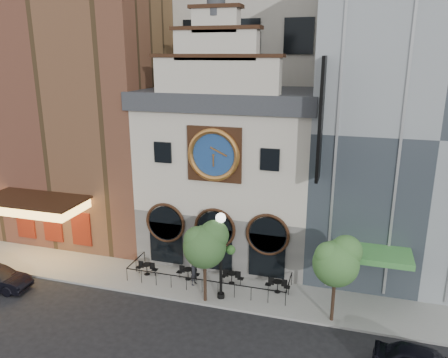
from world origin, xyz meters
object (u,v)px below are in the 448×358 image
bistro_0 (147,268)px  bistro_1 (188,273)px  lamppost (221,246)px  tree_right (337,260)px  tree_left (205,243)px  bistro_3 (278,285)px  pedestrian (194,273)px  bistro_2 (232,277)px

bistro_0 → bistro_1: same height
lamppost → tree_right: bearing=-7.0°
lamppost → tree_left: (-0.79, -0.53, 0.33)m
bistro_3 → pedestrian: pedestrian is taller
tree_right → bistro_2: bearing=161.0°
tree_left → tree_right: bearing=0.9°
tree_left → tree_right: (7.57, 0.12, -0.05)m
bistro_3 → tree_right: (3.53, -2.07, 3.28)m
bistro_1 → bistro_3: bearing=1.0°
bistro_1 → pedestrian: size_ratio=0.94×
bistro_3 → pedestrian: bearing=-173.8°
bistro_1 → bistro_3: same height
bistro_1 → tree_left: (2.00, -2.09, 3.33)m
bistro_2 → bistro_0: bearing=-175.4°
bistro_2 → tree_left: tree_left is taller
pedestrian → bistro_3: bearing=-72.8°
pedestrian → bistro_1: bearing=62.3°
bistro_0 → tree_left: bearing=-21.2°
pedestrian → lamppost: 3.57m
lamppost → tree_right: (6.78, -0.41, 0.28)m
pedestrian → tree_right: (8.95, -1.48, 2.90)m
tree_left → lamppost: bearing=34.0°
bistro_2 → bistro_3: bearing=-3.8°
tree_right → bistro_0: bearing=171.8°
bistro_2 → lamppost: lamppost is taller
tree_right → bistro_3: bearing=149.5°
lamppost → pedestrian: bearing=150.2°
bistro_1 → pedestrian: bearing=-38.7°
bistro_0 → lamppost: 6.62m
pedestrian → tree_left: size_ratio=0.32×
lamppost → tree_right: 6.80m
bistro_0 → tree_right: (12.51, -1.80, 3.28)m
bistro_2 → bistro_3: 3.08m
lamppost → tree_right: size_ratio=1.10×
pedestrian → lamppost: size_ratio=0.30×
bistro_1 → lamppost: (2.78, -1.56, 3.00)m
bistro_1 → bistro_3: (6.03, 0.10, 0.00)m
bistro_3 → lamppost: lamppost is taller
bistro_3 → lamppost: bearing=-152.9°
bistro_3 → pedestrian: size_ratio=0.94×
bistro_0 → bistro_3: (8.98, 0.28, 0.00)m
bistro_1 → bistro_0: bearing=-176.6°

